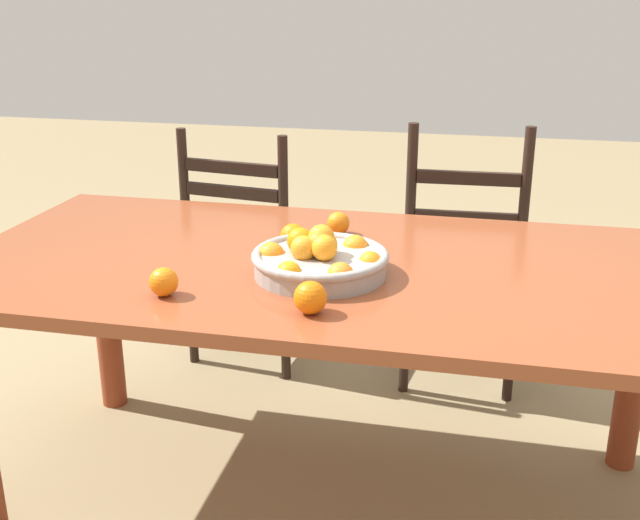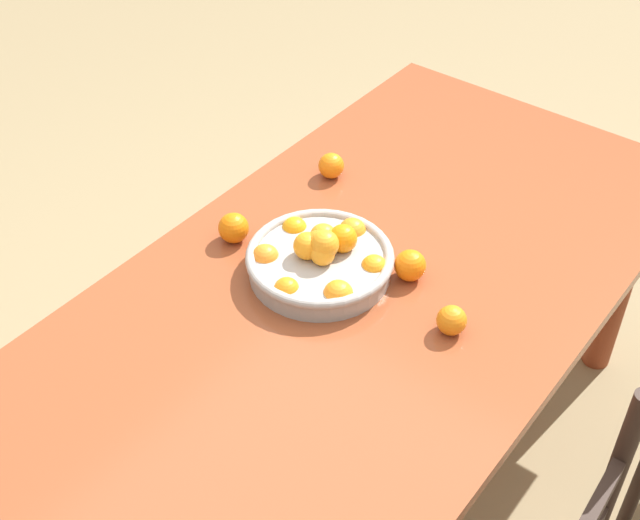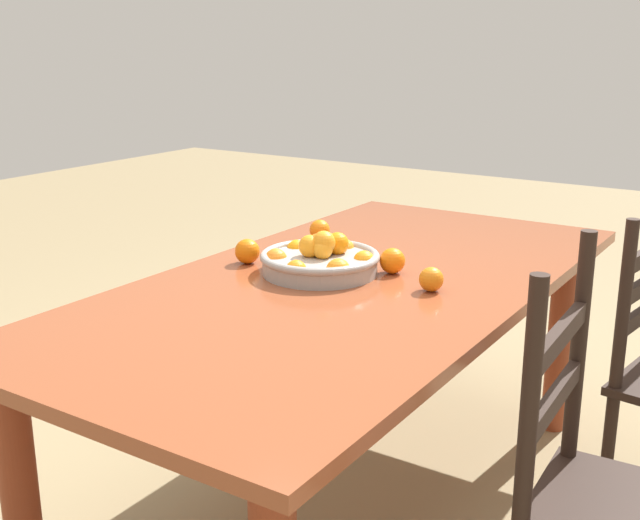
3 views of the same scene
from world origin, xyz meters
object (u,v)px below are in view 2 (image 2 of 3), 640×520
at_px(dining_table, 353,323).
at_px(orange_loose_0, 234,228).
at_px(fruit_bowl, 321,259).
at_px(orange_loose_1, 452,320).
at_px(orange_loose_3, 410,265).
at_px(orange_loose_2, 331,166).

relative_size(dining_table, orange_loose_0, 26.43).
xyz_separation_m(dining_table, fruit_bowl, (-0.00, -0.10, 0.15)).
xyz_separation_m(orange_loose_1, orange_loose_3, (-0.09, -0.17, 0.00)).
height_order(orange_loose_1, orange_loose_3, orange_loose_3).
distance_m(dining_table, fruit_bowl, 0.18).
distance_m(dining_table, orange_loose_0, 0.37).
distance_m(fruit_bowl, orange_loose_1, 0.34).
relative_size(orange_loose_0, orange_loose_3, 1.01).
height_order(orange_loose_0, orange_loose_3, same).
height_order(dining_table, orange_loose_3, orange_loose_3).
distance_m(orange_loose_2, orange_loose_3, 0.45).
distance_m(orange_loose_0, orange_loose_3, 0.44).
bearing_deg(dining_table, orange_loose_1, 95.40).
distance_m(dining_table, orange_loose_3, 0.20).
xyz_separation_m(orange_loose_1, orange_loose_2, (-0.31, -0.56, 0.00)).
relative_size(orange_loose_0, orange_loose_1, 1.13).
bearing_deg(orange_loose_0, orange_loose_2, 175.92).
height_order(orange_loose_0, orange_loose_2, orange_loose_0).
distance_m(orange_loose_1, orange_loose_2, 0.64).
bearing_deg(orange_loose_3, orange_loose_0, -70.53).
xyz_separation_m(dining_table, orange_loose_1, (-0.02, 0.24, 0.14)).
relative_size(orange_loose_1, orange_loose_3, 0.89).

